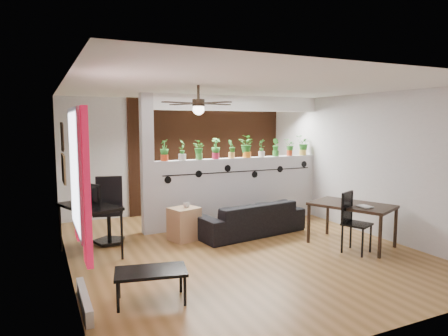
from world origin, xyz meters
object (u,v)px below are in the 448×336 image
potted_plant_4 (232,148)px  sofa (250,218)px  potted_plant_3 (216,148)px  potted_plant_7 (276,147)px  dining_table (352,208)px  coffee_table (151,273)px  potted_plant_8 (290,147)px  cube_shelf (184,224)px  potted_plant_1 (182,149)px  potted_plant_9 (303,145)px  cup (187,205)px  ceiling_fan (198,105)px  office_chair (109,214)px  potted_plant_2 (199,149)px  computer_desk (89,210)px  potted_plant_0 (164,150)px  folding_chair (352,217)px  potted_plant_5 (247,146)px  potted_plant_6 (262,147)px

potted_plant_4 → sofa: (-0.03, -0.83, -1.26)m
potted_plant_3 → sofa: bearing=-68.9°
potted_plant_7 → dining_table: (0.13, -2.17, -0.92)m
dining_table → coffee_table: bearing=-169.4°
potted_plant_3 → potted_plant_8: (1.76, -0.00, -0.03)m
cube_shelf → coffee_table: 2.47m
potted_plant_1 → potted_plant_4: potted_plant_1 is taller
potted_plant_9 → cube_shelf: 3.36m
potted_plant_3 → cup: 1.45m
ceiling_fan → potted_plant_9: ceiling_fan is taller
potted_plant_3 → coffee_table: (-2.09, -2.85, -1.23)m
potted_plant_8 → cup: (-2.62, -0.68, -0.92)m
potted_plant_1 → potted_plant_9: 2.81m
ceiling_fan → office_chair: ceiling_fan is taller
potted_plant_2 → computer_desk: (-2.17, -0.86, -0.83)m
ceiling_fan → potted_plant_9: bearing=29.5°
office_chair → coffee_table: 2.58m
potted_plant_0 → dining_table: (2.59, -2.17, -0.93)m
potted_plant_0 → cup: bearing=-74.9°
sofa → folding_chair: (0.97, -1.61, 0.28)m
ceiling_fan → potted_plant_1: (0.37, 1.80, -0.75)m
cup → computer_desk: bearing=-174.1°
potted_plant_8 → potted_plant_5: bearing=180.0°
potted_plant_3 → potted_plant_6: size_ratio=1.09×
folding_chair → coffee_table: bearing=-173.0°
potted_plant_5 → coffee_table: size_ratio=0.52×
potted_plant_0 → computer_desk: potted_plant_0 is taller
potted_plant_8 → cup: bearing=-165.4°
potted_plant_5 → computer_desk: 3.45m
potted_plant_5 → cube_shelf: size_ratio=0.80×
potted_plant_5 → office_chair: potted_plant_5 is taller
potted_plant_6 → folding_chair: potted_plant_6 is taller
potted_plant_5 → computer_desk: potted_plant_5 is taller
potted_plant_4 → cube_shelf: 1.91m
potted_plant_0 → potted_plant_9: bearing=-0.0°
folding_chair → office_chair: bearing=147.7°
dining_table → sofa: bearing=132.1°
potted_plant_0 → sofa: bearing=-31.0°
potted_plant_8 → coffee_table: bearing=-143.5°
potted_plant_2 → office_chair: 2.10m
potted_plant_3 → office_chair: bearing=-172.7°
potted_plant_9 → folding_chair: size_ratio=0.45×
potted_plant_8 → potted_plant_0: bearing=180.0°
computer_desk → potted_plant_1: bearing=25.2°
cup → office_chair: (-1.27, 0.41, -0.13)m
potted_plant_3 → potted_plant_6: 1.05m
cup → potted_plant_6: bearing=19.6°
ceiling_fan → potted_plant_4: 2.42m
potted_plant_0 → potted_plant_1: 0.35m
potted_plant_3 → computer_desk: 2.80m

